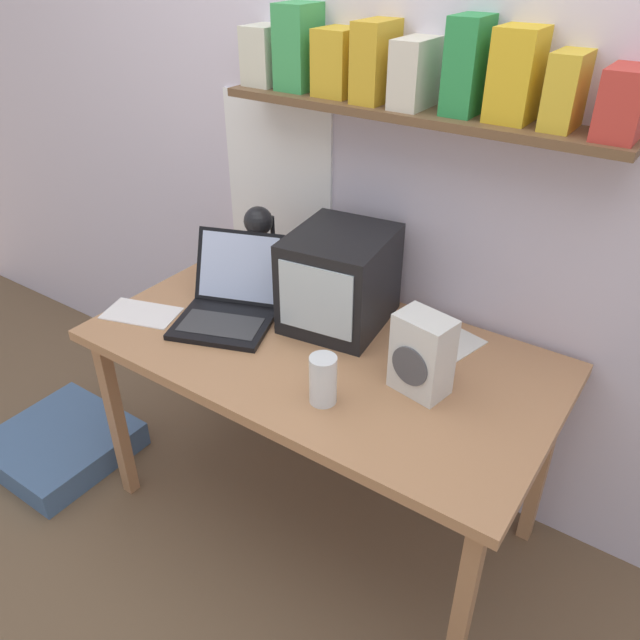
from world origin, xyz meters
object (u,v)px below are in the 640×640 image
at_px(crt_monitor, 340,279).
at_px(juice_glass, 323,382).
at_px(desk_lamp, 262,233).
at_px(loose_paper_near_monitor, 141,313).
at_px(open_notebook, 439,338).
at_px(corner_desk, 320,364).
at_px(laptop, 230,299).
at_px(space_heater, 422,355).
at_px(floor_cushion, 62,444).

xyz_separation_m(crt_monitor, juice_glass, (0.20, -0.38, -0.09)).
xyz_separation_m(desk_lamp, juice_glass, (0.53, -0.41, -0.16)).
bearing_deg(loose_paper_near_monitor, open_notebook, 25.86).
bearing_deg(corner_desk, desk_lamp, 152.89).
bearing_deg(crt_monitor, juice_glass, -70.58).
xyz_separation_m(corner_desk, laptop, (-0.36, -0.01, 0.13)).
height_order(crt_monitor, space_heater, crt_monitor).
bearing_deg(crt_monitor, loose_paper_near_monitor, -156.52).
xyz_separation_m(desk_lamp, loose_paper_near_monitor, (-0.24, -0.37, -0.22)).
distance_m(crt_monitor, loose_paper_near_monitor, 0.69).
distance_m(corner_desk, desk_lamp, 0.51).
bearing_deg(crt_monitor, open_notebook, 7.59).
height_order(corner_desk, loose_paper_near_monitor, loose_paper_near_monitor).
relative_size(crt_monitor, loose_paper_near_monitor, 1.37).
distance_m(crt_monitor, space_heater, 0.43).
distance_m(desk_lamp, space_heater, 0.77).
relative_size(corner_desk, laptop, 3.36).
distance_m(laptop, desk_lamp, 0.26).
relative_size(corner_desk, crt_monitor, 3.80).
distance_m(juice_glass, floor_cushion, 1.43).
distance_m(crt_monitor, desk_lamp, 0.35).
distance_m(desk_lamp, open_notebook, 0.70).
bearing_deg(juice_glass, floor_cushion, -173.14).
xyz_separation_m(crt_monitor, floor_cushion, (-1.01, -0.53, -0.85)).
distance_m(laptop, floor_cushion, 1.08).
distance_m(corner_desk, loose_paper_near_monitor, 0.65).
relative_size(crt_monitor, floor_cushion, 0.77).
xyz_separation_m(juice_glass, floor_cushion, (-1.21, -0.15, -0.76)).
xyz_separation_m(laptop, floor_cushion, (-0.69, -0.35, -0.75)).
distance_m(corner_desk, crt_monitor, 0.28).
distance_m(crt_monitor, open_notebook, 0.37).
bearing_deg(corner_desk, floor_cushion, -161.20).
height_order(laptop, desk_lamp, desk_lamp).
bearing_deg(juice_glass, open_notebook, 74.49).
distance_m(laptop, open_notebook, 0.70).
distance_m(laptop, loose_paper_near_monitor, 0.31).
distance_m(crt_monitor, laptop, 0.38).
distance_m(juice_glass, open_notebook, 0.49).
bearing_deg(loose_paper_near_monitor, juice_glass, -2.49).
height_order(open_notebook, floor_cushion, open_notebook).
bearing_deg(desk_lamp, crt_monitor, 8.86).
xyz_separation_m(desk_lamp, floor_cushion, (-0.67, -0.55, -0.91)).
bearing_deg(floor_cushion, corner_desk, 18.80).
xyz_separation_m(space_heater, open_notebook, (-0.06, 0.27, -0.12)).
relative_size(laptop, loose_paper_near_monitor, 1.55).
xyz_separation_m(corner_desk, open_notebook, (0.29, 0.26, 0.07)).
distance_m(corner_desk, open_notebook, 0.39).
relative_size(laptop, desk_lamp, 1.36).
xyz_separation_m(juice_glass, loose_paper_near_monitor, (-0.77, 0.03, -0.06)).
bearing_deg(open_notebook, juice_glass, -105.51).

